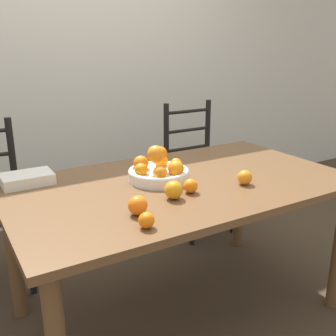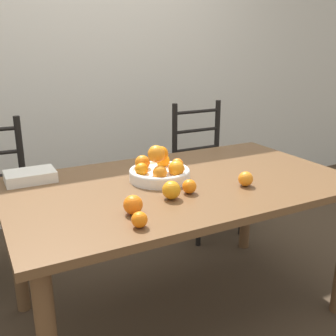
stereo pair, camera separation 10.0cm
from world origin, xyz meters
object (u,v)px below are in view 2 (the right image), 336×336
(orange_loose_0, at_px, (189,186))
(orange_loose_2, at_px, (246,179))
(orange_loose_4, at_px, (171,190))
(orange_loose_3, at_px, (139,220))
(book_stack, at_px, (30,176))
(fruit_bowl, at_px, (159,170))
(orange_loose_1, at_px, (133,205))
(chair_right, at_px, (205,171))

(orange_loose_0, distance_m, orange_loose_2, 0.29)
(orange_loose_4, bearing_deg, orange_loose_0, 12.43)
(orange_loose_2, height_order, orange_loose_3, orange_loose_2)
(orange_loose_4, relative_size, book_stack, 0.34)
(fruit_bowl, height_order, orange_loose_4, fruit_bowl)
(orange_loose_3, distance_m, book_stack, 0.76)
(orange_loose_4, bearing_deg, orange_loose_1, -161.45)
(orange_loose_0, xyz_separation_m, chair_right, (0.70, 0.95, -0.31))
(orange_loose_2, bearing_deg, orange_loose_3, -164.43)
(orange_loose_1, bearing_deg, orange_loose_0, 16.56)
(book_stack, bearing_deg, orange_loose_1, -63.41)
(orange_loose_1, relative_size, orange_loose_3, 1.29)
(fruit_bowl, xyz_separation_m, orange_loose_1, (-0.27, -0.32, -0.01))
(fruit_bowl, distance_m, orange_loose_0, 0.23)
(orange_loose_0, relative_size, book_stack, 0.27)
(orange_loose_1, xyz_separation_m, orange_loose_2, (0.59, 0.05, -0.00))
(orange_loose_3, bearing_deg, fruit_bowl, 55.71)
(fruit_bowl, distance_m, orange_loose_1, 0.42)
(orange_loose_0, relative_size, orange_loose_1, 0.83)
(orange_loose_1, relative_size, orange_loose_2, 1.11)
(orange_loose_1, distance_m, orange_loose_4, 0.22)
(orange_loose_2, bearing_deg, orange_loose_0, 171.86)
(orange_loose_0, relative_size, chair_right, 0.07)
(orange_loose_0, distance_m, orange_loose_4, 0.11)
(orange_loose_2, bearing_deg, fruit_bowl, 140.61)
(orange_loose_1, height_order, orange_loose_4, orange_loose_4)
(orange_loose_0, bearing_deg, book_stack, 140.63)
(orange_loose_0, xyz_separation_m, orange_loose_3, (-0.34, -0.21, -0.00))
(fruit_bowl, bearing_deg, chair_right, 44.23)
(fruit_bowl, distance_m, orange_loose_2, 0.42)
(orange_loose_4, height_order, chair_right, chair_right)
(orange_loose_1, distance_m, orange_loose_3, 0.12)
(orange_loose_0, height_order, orange_loose_1, orange_loose_1)
(fruit_bowl, height_order, orange_loose_2, fruit_bowl)
(fruit_bowl, height_order, orange_loose_3, fruit_bowl)
(orange_loose_1, bearing_deg, fruit_bowl, 49.23)
(orange_loose_3, height_order, book_stack, orange_loose_3)
(orange_loose_1, bearing_deg, book_stack, 116.59)
(book_stack, bearing_deg, orange_loose_4, -45.95)
(fruit_bowl, relative_size, chair_right, 0.31)
(orange_loose_0, xyz_separation_m, book_stack, (-0.61, 0.50, -0.01))
(orange_loose_0, distance_m, orange_loose_3, 0.40)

